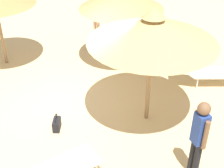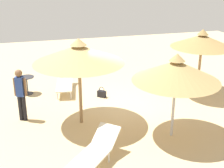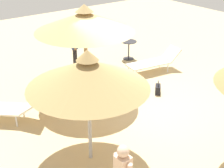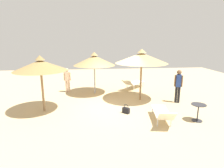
{
  "view_description": "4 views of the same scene",
  "coord_description": "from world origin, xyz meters",
  "px_view_note": "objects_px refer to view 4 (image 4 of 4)",
  "views": [
    {
      "loc": [
        -4.21,
        -5.51,
        5.06
      ],
      "look_at": [
        0.25,
        -0.68,
        0.81
      ],
      "focal_mm": 51.31,
      "sensor_mm": 36.0,
      "label": 1
    },
    {
      "loc": [
        9.72,
        -2.89,
        4.84
      ],
      "look_at": [
        0.28,
        -0.31,
        1.11
      ],
      "focal_mm": 49.13,
      "sensor_mm": 36.0,
      "label": 2
    },
    {
      "loc": [
        5.39,
        6.09,
        4.75
      ],
      "look_at": [
        0.93,
        0.12,
        1.12
      ],
      "focal_mm": 52.05,
      "sensor_mm": 36.0,
      "label": 3
    },
    {
      "loc": [
        -9.26,
        1.17,
        3.36
      ],
      "look_at": [
        0.71,
        0.13,
        0.95
      ],
      "focal_mm": 30.08,
      "sensor_mm": 36.0,
      "label": 4
    }
  ],
  "objects_px": {
    "parasol_umbrella_front": "(94,60)",
    "side_table_round": "(198,110)",
    "lounge_chair_near_left": "(163,113)",
    "person_standing_center": "(67,79)",
    "lounge_chair_back": "(133,83)",
    "parasol_umbrella_far_right": "(40,65)",
    "person_standing_edge": "(178,84)",
    "parasol_umbrella_near_right": "(142,58)",
    "handbag": "(126,110)"
  },
  "relations": [
    {
      "from": "parasol_umbrella_front",
      "to": "lounge_chair_near_left",
      "type": "xyz_separation_m",
      "value": [
        -4.53,
        -2.7,
        -1.69
      ]
    },
    {
      "from": "lounge_chair_back",
      "to": "handbag",
      "type": "bearing_deg",
      "value": 163.61
    },
    {
      "from": "person_standing_center",
      "to": "handbag",
      "type": "bearing_deg",
      "value": -141.42
    },
    {
      "from": "lounge_chair_near_left",
      "to": "person_standing_edge",
      "type": "xyz_separation_m",
      "value": [
        2.29,
        -1.69,
        0.63
      ]
    },
    {
      "from": "lounge_chair_back",
      "to": "person_standing_edge",
      "type": "distance_m",
      "value": 3.68
    },
    {
      "from": "side_table_round",
      "to": "person_standing_edge",
      "type": "bearing_deg",
      "value": -4.33
    },
    {
      "from": "parasol_umbrella_far_right",
      "to": "lounge_chair_near_left",
      "type": "bearing_deg",
      "value": -108.84
    },
    {
      "from": "handbag",
      "to": "side_table_round",
      "type": "xyz_separation_m",
      "value": [
        -1.14,
        -2.83,
        0.35
      ]
    },
    {
      "from": "parasol_umbrella_front",
      "to": "lounge_chair_near_left",
      "type": "relative_size",
      "value": 1.26
    },
    {
      "from": "side_table_round",
      "to": "parasol_umbrella_far_right",
      "type": "bearing_deg",
      "value": 74.84
    },
    {
      "from": "parasol_umbrella_near_right",
      "to": "person_standing_edge",
      "type": "xyz_separation_m",
      "value": [
        -0.7,
        -1.86,
        -1.33
      ]
    },
    {
      "from": "person_standing_edge",
      "to": "side_table_round",
      "type": "distance_m",
      "value": 2.4
    },
    {
      "from": "handbag",
      "to": "parasol_umbrella_near_right",
      "type": "bearing_deg",
      "value": -31.31
    },
    {
      "from": "person_standing_center",
      "to": "parasol_umbrella_front",
      "type": "bearing_deg",
      "value": -105.19
    },
    {
      "from": "person_standing_center",
      "to": "handbag",
      "type": "height_order",
      "value": "person_standing_center"
    },
    {
      "from": "lounge_chair_near_left",
      "to": "lounge_chair_back",
      "type": "relative_size",
      "value": 1.04
    },
    {
      "from": "lounge_chair_back",
      "to": "handbag",
      "type": "height_order",
      "value": "lounge_chair_back"
    },
    {
      "from": "parasol_umbrella_near_right",
      "to": "parasol_umbrella_far_right",
      "type": "xyz_separation_m",
      "value": [
        -1.22,
        4.99,
        -0.16
      ]
    },
    {
      "from": "side_table_round",
      "to": "lounge_chair_near_left",
      "type": "bearing_deg",
      "value": 88.25
    },
    {
      "from": "parasol_umbrella_near_right",
      "to": "side_table_round",
      "type": "height_order",
      "value": "parasol_umbrella_near_right"
    },
    {
      "from": "parasol_umbrella_near_right",
      "to": "person_standing_edge",
      "type": "distance_m",
      "value": 2.39
    },
    {
      "from": "parasol_umbrella_far_right",
      "to": "side_table_round",
      "type": "bearing_deg",
      "value": -105.16
    },
    {
      "from": "parasol_umbrella_far_right",
      "to": "lounge_chair_back",
      "type": "bearing_deg",
      "value": -54.07
    },
    {
      "from": "parasol_umbrella_near_right",
      "to": "lounge_chair_near_left",
      "type": "relative_size",
      "value": 1.38
    },
    {
      "from": "parasol_umbrella_near_right",
      "to": "person_standing_center",
      "type": "xyz_separation_m",
      "value": [
        2.02,
        4.27,
        -1.48
      ]
    },
    {
      "from": "parasol_umbrella_near_right",
      "to": "person_standing_center",
      "type": "relative_size",
      "value": 1.82
    },
    {
      "from": "person_standing_edge",
      "to": "parasol_umbrella_far_right",
      "type": "bearing_deg",
      "value": 94.38
    },
    {
      "from": "parasol_umbrella_near_right",
      "to": "side_table_round",
      "type": "relative_size",
      "value": 3.88
    },
    {
      "from": "parasol_umbrella_front",
      "to": "side_table_round",
      "type": "relative_size",
      "value": 3.54
    },
    {
      "from": "lounge_chair_near_left",
      "to": "person_standing_edge",
      "type": "distance_m",
      "value": 2.91
    },
    {
      "from": "parasol_umbrella_front",
      "to": "side_table_round",
      "type": "xyz_separation_m",
      "value": [
        -4.58,
        -4.21,
        -1.59
      ]
    },
    {
      "from": "lounge_chair_back",
      "to": "person_standing_edge",
      "type": "xyz_separation_m",
      "value": [
        -3.19,
        -1.72,
        0.62
      ]
    },
    {
      "from": "lounge_chair_back",
      "to": "handbag",
      "type": "relative_size",
      "value": 4.57
    },
    {
      "from": "parasol_umbrella_near_right",
      "to": "parasol_umbrella_front",
      "type": "bearing_deg",
      "value": 58.55
    },
    {
      "from": "person_standing_center",
      "to": "side_table_round",
      "type": "relative_size",
      "value": 2.14
    },
    {
      "from": "person_standing_center",
      "to": "person_standing_edge",
      "type": "relative_size",
      "value": 0.87
    },
    {
      "from": "parasol_umbrella_near_right",
      "to": "lounge_chair_back",
      "type": "relative_size",
      "value": 1.43
    },
    {
      "from": "lounge_chair_back",
      "to": "side_table_round",
      "type": "height_order",
      "value": "lounge_chair_back"
    },
    {
      "from": "lounge_chair_near_left",
      "to": "handbag",
      "type": "bearing_deg",
      "value": 50.46
    },
    {
      "from": "lounge_chair_near_left",
      "to": "person_standing_center",
      "type": "relative_size",
      "value": 1.32
    },
    {
      "from": "parasol_umbrella_far_right",
      "to": "person_standing_edge",
      "type": "bearing_deg",
      "value": -85.62
    },
    {
      "from": "person_standing_center",
      "to": "side_table_round",
      "type": "bearing_deg",
      "value": -130.3
    },
    {
      "from": "person_standing_edge",
      "to": "handbag",
      "type": "height_order",
      "value": "person_standing_edge"
    },
    {
      "from": "person_standing_edge",
      "to": "person_standing_center",
      "type": "bearing_deg",
      "value": 66.09
    },
    {
      "from": "parasol_umbrella_front",
      "to": "lounge_chair_back",
      "type": "bearing_deg",
      "value": -70.5
    },
    {
      "from": "parasol_umbrella_front",
      "to": "person_standing_center",
      "type": "height_order",
      "value": "parasol_umbrella_front"
    },
    {
      "from": "lounge_chair_back",
      "to": "person_standing_center",
      "type": "distance_m",
      "value": 4.46
    },
    {
      "from": "person_standing_edge",
      "to": "lounge_chair_near_left",
      "type": "bearing_deg",
      "value": 143.55
    },
    {
      "from": "parasol_umbrella_near_right",
      "to": "side_table_round",
      "type": "xyz_separation_m",
      "value": [
        -3.03,
        -1.68,
        -1.86
      ]
    },
    {
      "from": "parasol_umbrella_front",
      "to": "side_table_round",
      "type": "distance_m",
      "value": 6.42
    }
  ]
}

